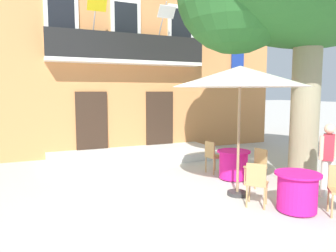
{
  "coord_description": "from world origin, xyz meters",
  "views": [
    {
      "loc": [
        -2.79,
        -6.22,
        2.3
      ],
      "look_at": [
        0.87,
        2.09,
        1.3
      ],
      "focal_mm": 33.46,
      "sensor_mm": 36.0,
      "label": 1
    }
  ],
  "objects_px": {
    "cafe_chair_near_tree_0": "(258,165)",
    "cafe_table_near_tree": "(233,164)",
    "cafe_chair_near_tree_1": "(213,155)",
    "pedestrian_near_entrance": "(328,156)",
    "cafe_umbrella": "(240,77)",
    "cafe_chair_middle_1": "(257,181)",
    "cafe_table_middle": "(297,192)"
  },
  "relations": [
    {
      "from": "cafe_chair_near_tree_0",
      "to": "cafe_table_near_tree",
      "type": "bearing_deg",
      "value": 103.99
    },
    {
      "from": "cafe_chair_near_tree_0",
      "to": "cafe_chair_near_tree_1",
      "type": "distance_m",
      "value": 1.51
    },
    {
      "from": "pedestrian_near_entrance",
      "to": "cafe_umbrella",
      "type": "bearing_deg",
      "value": 155.13
    },
    {
      "from": "cafe_table_near_tree",
      "to": "cafe_chair_near_tree_1",
      "type": "bearing_deg",
      "value": 104.8
    },
    {
      "from": "cafe_table_near_tree",
      "to": "pedestrian_near_entrance",
      "type": "distance_m",
      "value": 2.29
    },
    {
      "from": "cafe_chair_near_tree_1",
      "to": "cafe_chair_middle_1",
      "type": "relative_size",
      "value": 1.0
    },
    {
      "from": "cafe_chair_near_tree_1",
      "to": "cafe_table_middle",
      "type": "height_order",
      "value": "cafe_chair_near_tree_1"
    },
    {
      "from": "cafe_chair_middle_1",
      "to": "pedestrian_near_entrance",
      "type": "height_order",
      "value": "pedestrian_near_entrance"
    },
    {
      "from": "cafe_table_near_tree",
      "to": "cafe_table_middle",
      "type": "height_order",
      "value": "same"
    },
    {
      "from": "cafe_chair_middle_1",
      "to": "cafe_umbrella",
      "type": "height_order",
      "value": "cafe_umbrella"
    },
    {
      "from": "cafe_table_middle",
      "to": "cafe_chair_middle_1",
      "type": "distance_m",
      "value": 0.77
    },
    {
      "from": "cafe_table_middle",
      "to": "cafe_table_near_tree",
      "type": "bearing_deg",
      "value": 84.75
    },
    {
      "from": "pedestrian_near_entrance",
      "to": "cafe_table_middle",
      "type": "bearing_deg",
      "value": -162.24
    },
    {
      "from": "cafe_chair_near_tree_1",
      "to": "cafe_table_middle",
      "type": "bearing_deg",
      "value": -90.46
    },
    {
      "from": "cafe_chair_near_tree_0",
      "to": "cafe_umbrella",
      "type": "xyz_separation_m",
      "value": [
        -0.87,
        -0.39,
        2.08
      ]
    },
    {
      "from": "cafe_table_middle",
      "to": "cafe_chair_near_tree_0",
      "type": "bearing_deg",
      "value": 76.28
    },
    {
      "from": "cafe_chair_near_tree_1",
      "to": "cafe_table_near_tree",
      "type": "bearing_deg",
      "value": -75.2
    },
    {
      "from": "cafe_chair_near_tree_0",
      "to": "cafe_chair_near_tree_1",
      "type": "xyz_separation_m",
      "value": [
        -0.37,
        1.46,
        0.0
      ]
    },
    {
      "from": "cafe_table_near_tree",
      "to": "cafe_chair_near_tree_1",
      "type": "xyz_separation_m",
      "value": [
        -0.19,
        0.73,
        0.14
      ]
    },
    {
      "from": "cafe_chair_near_tree_0",
      "to": "pedestrian_near_entrance",
      "type": "distance_m",
      "value": 1.57
    },
    {
      "from": "cafe_umbrella",
      "to": "pedestrian_near_entrance",
      "type": "bearing_deg",
      "value": -24.87
    },
    {
      "from": "cafe_chair_near_tree_0",
      "to": "cafe_chair_near_tree_1",
      "type": "height_order",
      "value": "same"
    },
    {
      "from": "pedestrian_near_entrance",
      "to": "cafe_table_near_tree",
      "type": "bearing_deg",
      "value": 119.26
    },
    {
      "from": "cafe_table_near_tree",
      "to": "pedestrian_near_entrance",
      "type": "xyz_separation_m",
      "value": [
        1.09,
        -1.95,
        0.51
      ]
    },
    {
      "from": "cafe_table_near_tree",
      "to": "cafe_umbrella",
      "type": "distance_m",
      "value": 2.58
    },
    {
      "from": "cafe_chair_near_tree_0",
      "to": "cafe_table_middle",
      "type": "height_order",
      "value": "cafe_chair_near_tree_0"
    },
    {
      "from": "cafe_table_near_tree",
      "to": "cafe_chair_near_tree_1",
      "type": "height_order",
      "value": "cafe_chair_near_tree_1"
    },
    {
      "from": "cafe_table_near_tree",
      "to": "cafe_chair_near_tree_0",
      "type": "height_order",
      "value": "cafe_chair_near_tree_0"
    },
    {
      "from": "cafe_chair_near_tree_1",
      "to": "pedestrian_near_entrance",
      "type": "distance_m",
      "value": 2.99
    },
    {
      "from": "cafe_chair_near_tree_1",
      "to": "cafe_chair_middle_1",
      "type": "xyz_separation_m",
      "value": [
        -0.59,
        -2.6,
        0.0
      ]
    },
    {
      "from": "cafe_chair_near_tree_0",
      "to": "cafe_chair_near_tree_1",
      "type": "bearing_deg",
      "value": 104.39
    },
    {
      "from": "cafe_chair_near_tree_1",
      "to": "pedestrian_near_entrance",
      "type": "height_order",
      "value": "pedestrian_near_entrance"
    }
  ]
}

